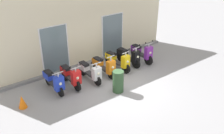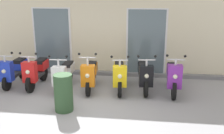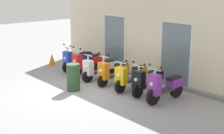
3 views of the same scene
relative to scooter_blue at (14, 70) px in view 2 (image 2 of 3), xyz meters
The scene contains 10 objects.
ground_plane 2.84m from the scooter_blue, 29.53° to the right, with size 40.00×40.00×0.00m, color #939399.
storefront_facade 3.17m from the scooter_blue, 32.49° to the left, with size 10.01×0.50×3.72m.
scooter_blue is the anchor object (origin of this frame).
scooter_red 0.76m from the scooter_blue, ahead, with size 0.54×1.54×1.18m.
scooter_white 1.66m from the scooter_blue, ahead, with size 0.55×1.61×1.17m.
scooter_orange 2.45m from the scooter_blue, ahead, with size 0.52×1.54×1.24m.
scooter_yellow 3.30m from the scooter_blue, ahead, with size 0.55×1.62×1.18m.
scooter_black 4.03m from the scooter_blue, ahead, with size 0.53×1.55×1.19m.
scooter_purple 4.85m from the scooter_blue, ahead, with size 0.53×1.60×1.25m.
trash_bin 2.64m from the scooter_blue, 37.86° to the right, with size 0.46×0.46×0.93m, color #2D4C2D.
Camera 2 is at (1.56, -6.00, 2.88)m, focal length 42.15 mm.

